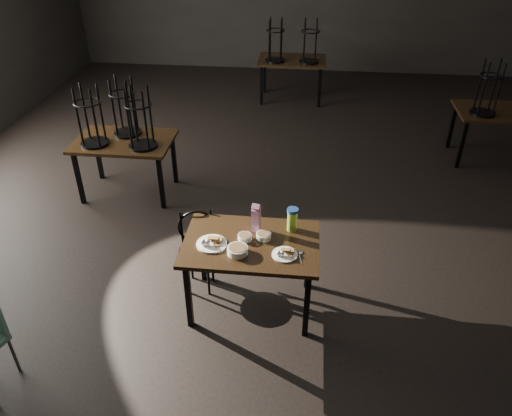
# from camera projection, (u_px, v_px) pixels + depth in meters

# --- Properties ---
(room) EXTENTS (12.00, 12.04, 3.22)m
(room) POSITION_uv_depth(u_px,v_px,m) (311.00, 23.00, 4.56)
(room) COLOR black
(room) RESTS_ON ground
(main_table) EXTENTS (1.20, 0.80, 0.75)m
(main_table) POSITION_uv_depth(u_px,v_px,m) (251.00, 249.00, 4.44)
(main_table) COLOR black
(main_table) RESTS_ON ground
(plate_left) EXTENTS (0.27, 0.27, 0.09)m
(plate_left) POSITION_uv_depth(u_px,v_px,m) (211.00, 243.00, 4.35)
(plate_left) COLOR white
(plate_left) RESTS_ON main_table
(plate_right) EXTENTS (0.22, 0.22, 0.07)m
(plate_right) POSITION_uv_depth(u_px,v_px,m) (285.00, 253.00, 4.23)
(plate_right) COLOR white
(plate_right) RESTS_ON main_table
(bowl_near) EXTENTS (0.12, 0.12, 0.05)m
(bowl_near) POSITION_uv_depth(u_px,v_px,m) (245.00, 237.00, 4.41)
(bowl_near) COLOR white
(bowl_near) RESTS_ON main_table
(bowl_far) EXTENTS (0.13, 0.13, 0.05)m
(bowl_far) POSITION_uv_depth(u_px,v_px,m) (263.00, 236.00, 4.42)
(bowl_far) COLOR white
(bowl_far) RESTS_ON main_table
(bowl_big) EXTENTS (0.18, 0.18, 0.06)m
(bowl_big) POSITION_uv_depth(u_px,v_px,m) (238.00, 250.00, 4.24)
(bowl_big) COLOR white
(bowl_big) RESTS_ON main_table
(juice_carton) EXTENTS (0.08, 0.08, 0.28)m
(juice_carton) POSITION_uv_depth(u_px,v_px,m) (256.00, 218.00, 4.47)
(juice_carton) COLOR #8B1968
(juice_carton) RESTS_ON main_table
(water_bottle) EXTENTS (0.11, 0.11, 0.23)m
(water_bottle) POSITION_uv_depth(u_px,v_px,m) (292.00, 219.00, 4.49)
(water_bottle) COLOR #99C339
(water_bottle) RESTS_ON main_table
(spoon) EXTENTS (0.05, 0.18, 0.01)m
(spoon) POSITION_uv_depth(u_px,v_px,m) (301.00, 254.00, 4.25)
(spoon) COLOR silver
(spoon) RESTS_ON main_table
(bentwood_chair) EXTENTS (0.41, 0.40, 0.80)m
(bentwood_chair) POSITION_uv_depth(u_px,v_px,m) (198.00, 244.00, 4.82)
(bentwood_chair) COLOR black
(bentwood_chair) RESTS_ON ground
(bg_table_left) EXTENTS (1.20, 0.80, 1.48)m
(bg_table_left) POSITION_uv_depth(u_px,v_px,m) (123.00, 138.00, 6.11)
(bg_table_left) COLOR black
(bg_table_left) RESTS_ON ground
(bg_table_right) EXTENTS (1.20, 0.80, 1.48)m
(bg_table_right) POSITION_uv_depth(u_px,v_px,m) (502.00, 112.00, 6.89)
(bg_table_right) COLOR black
(bg_table_right) RESTS_ON ground
(bg_table_far) EXTENTS (1.20, 0.80, 1.48)m
(bg_table_far) POSITION_uv_depth(u_px,v_px,m) (292.00, 60.00, 8.91)
(bg_table_far) COLOR black
(bg_table_far) RESTS_ON ground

